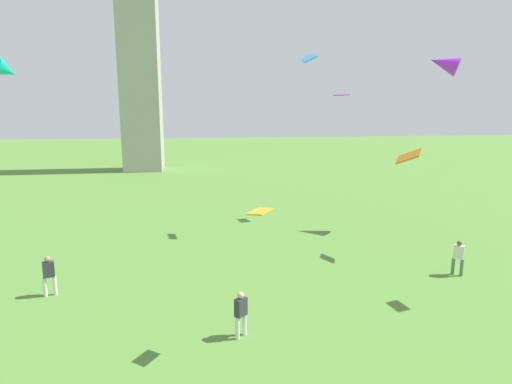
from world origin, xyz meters
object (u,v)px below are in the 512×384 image
person_4 (49,273)px  kite_flying_2 (444,64)px  person_1 (241,312)px  kite_flying_0 (309,58)px  kite_flying_3 (341,95)px  person_2 (458,256)px  kite_flying_7 (409,156)px  kite_flying_4 (260,211)px  kite_flying_1 (4,69)px

person_4 → kite_flying_2: 26.37m
person_1 → kite_flying_0: kite_flying_0 is taller
person_1 → kite_flying_2: kite_flying_2 is taller
kite_flying_3 → person_4: bearing=112.5°
person_1 → kite_flying_0: (5.63, 13.35, 10.35)m
person_2 → person_4: size_ratio=0.98×
person_4 → kite_flying_7: bearing=-10.9°
kite_flying_4 → kite_flying_7: kite_flying_7 is taller
person_1 → person_4: person_4 is taller
kite_flying_4 → kite_flying_3: bearing=10.1°
kite_flying_1 → kite_flying_7: (22.10, -4.17, -4.73)m
person_1 → kite_flying_7: size_ratio=1.09×
kite_flying_1 → person_4: bearing=138.7°
kite_flying_0 → kite_flying_2: kite_flying_2 is taller
kite_flying_1 → kite_flying_4: 18.92m
person_2 → kite_flying_2: kite_flying_2 is taller
person_4 → kite_flying_3: 22.47m
kite_flying_1 → kite_flying_7: kite_flying_1 is taller
person_1 → kite_flying_3: 20.69m
person_2 → kite_flying_0: kite_flying_0 is taller
person_1 → kite_flying_1: kite_flying_1 is taller
kite_flying_3 → kite_flying_4: 19.99m
person_2 → kite_flying_2: 13.68m
person_1 → kite_flying_2: 22.20m
person_1 → kite_flying_4: (0.58, -0.88, 3.94)m
kite_flying_3 → kite_flying_0: bearing=123.1°
kite_flying_0 → kite_flying_7: size_ratio=0.85×
person_4 → person_1: bearing=-50.8°
kite_flying_0 → kite_flying_4: size_ratio=1.32×
kite_flying_4 → kite_flying_1: bearing=79.8°
kite_flying_2 → kite_flying_4: bearing=-13.2°
person_2 → kite_flying_1: size_ratio=0.77×
person_2 → kite_flying_1: kite_flying_1 is taller
person_4 → kite_flying_7: kite_flying_7 is taller
kite_flying_0 → kite_flying_7: bearing=-139.1°
kite_flying_0 → kite_flying_1: size_ratio=0.58×
kite_flying_7 → kite_flying_4: bearing=88.4°
person_2 → kite_flying_3: (-2.37, 12.18, 8.14)m
kite_flying_1 → kite_flying_2: bearing=-156.9°
person_4 → kite_flying_1: bearing=97.0°
person_4 → kite_flying_3: bearing=14.3°
person_1 → kite_flying_0: 17.81m
kite_flying_2 → kite_flying_1: bearing=-55.8°
kite_flying_1 → kite_flying_3: 21.60m
kite_flying_3 → kite_flying_1: bearing=89.7°
person_2 → kite_flying_0: size_ratio=1.32×
kite_flying_7 → person_1: bearing=83.7°
kite_flying_0 → kite_flying_3: 5.24m
person_1 → person_2: 12.21m
person_2 → kite_flying_1: (-23.41, 7.47, 9.35)m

